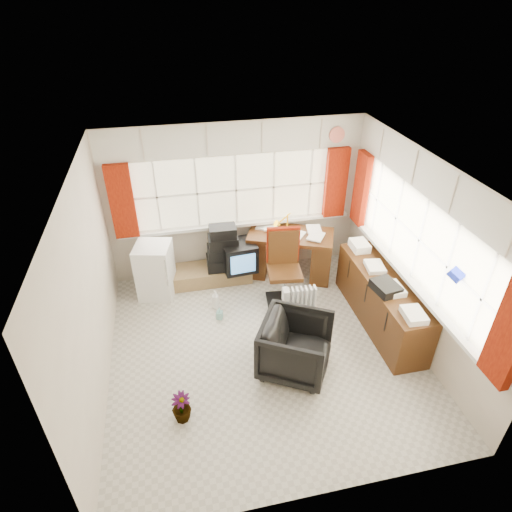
# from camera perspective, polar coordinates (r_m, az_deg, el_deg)

# --- Properties ---
(ground) EXTENTS (4.00, 4.00, 0.00)m
(ground) POSITION_cam_1_polar(r_m,az_deg,el_deg) (5.88, 1.09, -12.26)
(ground) COLOR beige
(ground) RESTS_ON ground
(room_walls) EXTENTS (4.00, 4.00, 4.00)m
(room_walls) POSITION_cam_1_polar(r_m,az_deg,el_deg) (4.93, 1.26, 0.13)
(room_walls) COLOR beige
(room_walls) RESTS_ON ground
(window_back) EXTENTS (3.70, 0.12, 3.60)m
(window_back) POSITION_cam_1_polar(r_m,az_deg,el_deg) (6.86, -2.52, 4.81)
(window_back) COLOR #FFF4C9
(window_back) RESTS_ON room_walls
(window_right) EXTENTS (0.12, 3.70, 3.60)m
(window_right) POSITION_cam_1_polar(r_m,az_deg,el_deg) (5.93, 19.81, -2.25)
(window_right) COLOR #FFF4C9
(window_right) RESTS_ON room_walls
(curtains) EXTENTS (3.83, 3.83, 1.15)m
(curtains) POSITION_cam_1_polar(r_m,az_deg,el_deg) (5.97, 7.92, 5.47)
(curtains) COLOR #952208
(curtains) RESTS_ON room_walls
(overhead_cabinets) EXTENTS (3.98, 3.98, 0.48)m
(overhead_cabinets) POSITION_cam_1_polar(r_m,az_deg,el_deg) (5.72, 8.88, 12.86)
(overhead_cabinets) COLOR silver
(overhead_cabinets) RESTS_ON room_walls
(desk) EXTENTS (1.49, 1.13, 0.81)m
(desk) POSITION_cam_1_polar(r_m,az_deg,el_deg) (7.02, 4.55, 0.57)
(desk) COLOR #4E2E12
(desk) RESTS_ON ground
(desk_lamp) EXTENTS (0.15, 0.13, 0.39)m
(desk_lamp) POSITION_cam_1_polar(r_m,az_deg,el_deg) (6.69, 4.23, 4.91)
(desk_lamp) COLOR #FFBC0A
(desk_lamp) RESTS_ON desk
(task_chair) EXTENTS (0.55, 0.58, 1.19)m
(task_chair) POSITION_cam_1_polar(r_m,az_deg,el_deg) (6.35, 3.68, -1.10)
(task_chair) COLOR black
(task_chair) RESTS_ON ground
(office_chair) EXTENTS (1.12, 1.11, 0.76)m
(office_chair) POSITION_cam_1_polar(r_m,az_deg,el_deg) (5.40, 5.31, -11.93)
(office_chair) COLOR black
(office_chair) RESTS_ON ground
(radiator) EXTENTS (0.43, 0.19, 0.63)m
(radiator) POSITION_cam_1_polar(r_m,az_deg,el_deg) (6.12, 5.93, -7.08)
(radiator) COLOR white
(radiator) RESTS_ON ground
(credenza) EXTENTS (0.50, 2.00, 0.85)m
(credenza) POSITION_cam_1_polar(r_m,az_deg,el_deg) (6.29, 16.31, -5.63)
(credenza) COLOR #4E2E12
(credenza) RESTS_ON ground
(file_tray) EXTENTS (0.34, 0.41, 0.12)m
(file_tray) POSITION_cam_1_polar(r_m,az_deg,el_deg) (5.82, 16.90, -4.03)
(file_tray) COLOR black
(file_tray) RESTS_ON credenza
(tv_bench) EXTENTS (1.40, 0.50, 0.25)m
(tv_bench) POSITION_cam_1_polar(r_m,az_deg,el_deg) (7.05, -6.45, -2.40)
(tv_bench) COLOR #A17E50
(tv_bench) RESTS_ON ground
(crt_tv) EXTENTS (0.55, 0.53, 0.47)m
(crt_tv) POSITION_cam_1_polar(r_m,az_deg,el_deg) (6.79, -2.27, -0.01)
(crt_tv) COLOR black
(crt_tv) RESTS_ON tv_bench
(hifi_stack) EXTENTS (0.56, 0.37, 0.75)m
(hifi_stack) POSITION_cam_1_polar(r_m,az_deg,el_deg) (6.78, -4.36, 0.89)
(hifi_stack) COLOR black
(hifi_stack) RESTS_ON tv_bench
(mini_fridge) EXTENTS (0.62, 0.63, 0.88)m
(mini_fridge) POSITION_cam_1_polar(r_m,az_deg,el_deg) (6.72, -13.28, -1.86)
(mini_fridge) COLOR white
(mini_fridge) RESTS_ON ground
(spray_bottle_a) EXTENTS (0.15, 0.15, 0.31)m
(spray_bottle_a) POSITION_cam_1_polar(r_m,az_deg,el_deg) (6.46, -5.45, -5.76)
(spray_bottle_a) COLOR white
(spray_bottle_a) RESTS_ON ground
(spray_bottle_b) EXTENTS (0.11, 0.11, 0.19)m
(spray_bottle_b) POSITION_cam_1_polar(r_m,az_deg,el_deg) (6.29, -4.89, -7.65)
(spray_bottle_b) COLOR #82C2BB
(spray_bottle_b) RESTS_ON ground
(flower_vase) EXTENTS (0.22, 0.22, 0.39)m
(flower_vase) POSITION_cam_1_polar(r_m,az_deg,el_deg) (5.09, -9.93, -19.26)
(flower_vase) COLOR black
(flower_vase) RESTS_ON ground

